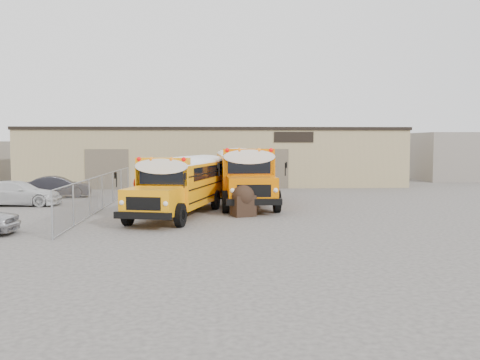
{
  "coord_description": "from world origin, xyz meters",
  "views": [
    {
      "loc": [
        -0.42,
        -25.2,
        3.47
      ],
      "look_at": [
        1.14,
        1.56,
        1.6
      ],
      "focal_mm": 40.0,
      "sensor_mm": 36.0,
      "label": 1
    }
  ],
  "objects": [
    {
      "name": "chainlink_fence",
      "position": [
        -6.0,
        3.0,
        0.9
      ],
      "size": [
        0.07,
        18.07,
        1.81
      ],
      "color": "#919499",
      "rests_on": "ground"
    },
    {
      "name": "tarp_bundle",
      "position": [
        1.18,
        -0.15,
        0.77
      ],
      "size": [
        1.25,
        1.19,
        1.51
      ],
      "color": "black",
      "rests_on": "ground"
    },
    {
      "name": "ground",
      "position": [
        0.0,
        0.0,
        0.0
      ],
      "size": [
        120.0,
        120.0,
        0.0
      ],
      "primitive_type": "plane",
      "color": "#494643",
      "rests_on": "ground"
    },
    {
      "name": "school_bus_right",
      "position": [
        1.43,
        12.23,
        1.85
      ],
      "size": [
        3.04,
        11.01,
        3.2
      ],
      "color": "#E46C00",
      "rests_on": "ground"
    },
    {
      "name": "warehouse",
      "position": [
        -0.0,
        19.99,
        2.37
      ],
      "size": [
        30.2,
        10.2,
        4.67
      ],
      "color": "tan",
      "rests_on": "ground"
    },
    {
      "name": "distant_building_right",
      "position": [
        24.0,
        24.0,
        2.2
      ],
      "size": [
        10.0,
        8.0,
        4.4
      ],
      "primitive_type": "cube",
      "color": "gray",
      "rests_on": "ground"
    },
    {
      "name": "car_dark",
      "position": [
        -10.03,
        9.23,
        0.67
      ],
      "size": [
        4.29,
        2.18,
        1.35
      ],
      "primitive_type": "imported",
      "rotation": [
        0.0,
        0.0,
        1.76
      ],
      "color": "black",
      "rests_on": "ground"
    },
    {
      "name": "school_bus_left",
      "position": [
        -0.22,
        6.65,
        1.66
      ],
      "size": [
        4.73,
        10.06,
        2.86
      ],
      "color": "#FF9D0C",
      "rests_on": "ground"
    },
    {
      "name": "car_white",
      "position": [
        -10.99,
        4.91,
        0.68
      ],
      "size": [
        4.78,
        2.13,
        1.36
      ],
      "primitive_type": "imported",
      "rotation": [
        0.0,
        0.0,
        1.52
      ],
      "color": "silver",
      "rests_on": "ground"
    }
  ]
}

